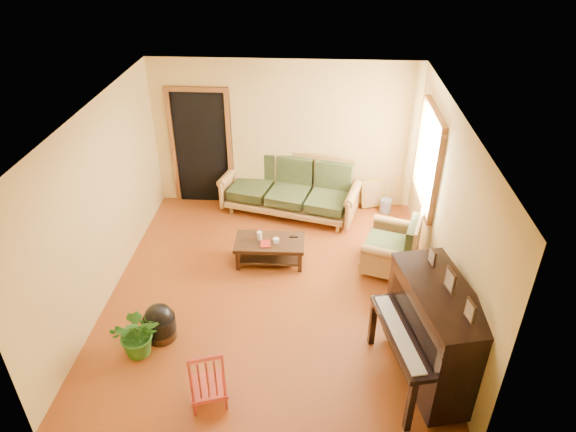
# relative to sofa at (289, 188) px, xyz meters

# --- Properties ---
(floor) EXTENTS (5.00, 5.00, 0.00)m
(floor) POSITION_rel_sofa_xyz_m (-0.11, -2.11, -0.50)
(floor) COLOR #662A0D
(floor) RESTS_ON ground
(doorway) EXTENTS (1.08, 0.16, 2.05)m
(doorway) POSITION_rel_sofa_xyz_m (-1.56, 0.37, 0.53)
(doorway) COLOR black
(doorway) RESTS_ON floor
(window) EXTENTS (0.12, 1.36, 1.46)m
(window) POSITION_rel_sofa_xyz_m (2.10, -0.81, 1.00)
(window) COLOR white
(window) RESTS_ON right_wall
(sofa) EXTENTS (2.49, 1.52, 0.99)m
(sofa) POSITION_rel_sofa_xyz_m (0.00, 0.00, 0.00)
(sofa) COLOR olive
(sofa) RESTS_ON floor
(coffee_table) EXTENTS (1.05, 0.58, 0.38)m
(coffee_table) POSITION_rel_sofa_xyz_m (-0.20, -1.46, -0.31)
(coffee_table) COLOR black
(coffee_table) RESTS_ON floor
(armchair) EXTENTS (1.09, 1.12, 0.90)m
(armchair) POSITION_rel_sofa_xyz_m (1.57, -1.49, -0.04)
(armchair) COLOR olive
(armchair) RESTS_ON floor
(piano) EXTENTS (1.16, 1.61, 1.29)m
(piano) POSITION_rel_sofa_xyz_m (1.81, -3.58, 0.15)
(piano) COLOR black
(piano) RESTS_ON floor
(footstool) EXTENTS (0.49, 0.49, 0.37)m
(footstool) POSITION_rel_sofa_xyz_m (-1.43, -3.14, -0.31)
(footstool) COLOR black
(footstool) RESTS_ON floor
(red_chair) EXTENTS (0.50, 0.52, 0.83)m
(red_chair) POSITION_rel_sofa_xyz_m (-0.64, -4.07, -0.08)
(red_chair) COLOR maroon
(red_chair) RESTS_ON floor
(leaning_frame) EXTENTS (0.43, 0.23, 0.56)m
(leaning_frame) POSITION_rel_sofa_xyz_m (1.48, 0.30, -0.22)
(leaning_frame) COLOR #B3953B
(leaning_frame) RESTS_ON floor
(ceramic_crock) EXTENTS (0.26, 0.26, 0.25)m
(ceramic_crock) POSITION_rel_sofa_xyz_m (1.70, 0.13, -0.37)
(ceramic_crock) COLOR #304692
(ceramic_crock) RESTS_ON floor
(potted_plant) EXTENTS (0.65, 0.58, 0.64)m
(potted_plant) POSITION_rel_sofa_xyz_m (-1.60, -3.42, -0.17)
(potted_plant) COLOR #27601B
(potted_plant) RESTS_ON floor
(book) EXTENTS (0.17, 0.21, 0.02)m
(book) POSITION_rel_sofa_xyz_m (-0.33, -1.57, -0.11)
(book) COLOR #A12215
(book) RESTS_ON coffee_table
(candle) EXTENTS (0.10, 0.10, 0.13)m
(candle) POSITION_rel_sofa_xyz_m (-0.36, -1.44, -0.05)
(candle) COLOR silver
(candle) RESTS_ON coffee_table
(glass_jar) EXTENTS (0.10, 0.10, 0.06)m
(glass_jar) POSITION_rel_sofa_xyz_m (-0.11, -1.49, -0.09)
(glass_jar) COLOR white
(glass_jar) RESTS_ON coffee_table
(remote) EXTENTS (0.14, 0.04, 0.01)m
(remote) POSITION_rel_sofa_xyz_m (0.15, -1.34, -0.11)
(remote) COLOR black
(remote) RESTS_ON coffee_table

